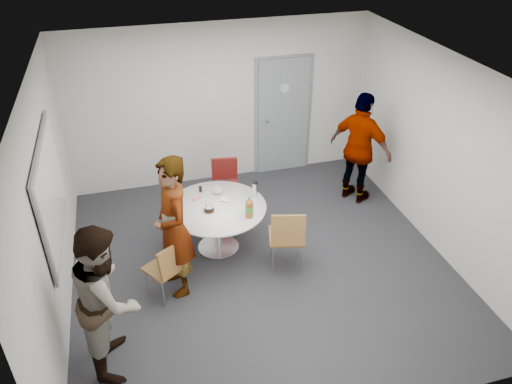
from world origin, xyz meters
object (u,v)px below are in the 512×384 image
object	(u,v)px
chair_far	(225,180)
table	(219,212)
chair_near_left	(167,266)
person_left	(107,297)
person_main	(173,228)
chair_near_right	(287,235)
person_right	(360,149)
door	(283,116)
whiteboard	(51,192)

from	to	relation	value
chair_far	table	bearing A→B (deg)	81.34
chair_far	chair_near_left	bearing A→B (deg)	66.25
person_left	chair_near_left	bearing A→B (deg)	-35.55
person_main	person_left	xyz separation A→B (m)	(-0.80, -0.93, -0.06)
table	chair_near_right	bearing A→B (deg)	-42.81
table	person_right	distance (m)	2.53
chair_far	person_left	world-z (taller)	person_left
door	chair_near_right	xyz separation A→B (m)	(-0.81, -2.69, -0.44)
door	chair_far	world-z (taller)	door
table	person_main	xyz separation A→B (m)	(-0.68, -0.65, 0.32)
chair_near_left	table	bearing A→B (deg)	10.58
person_main	table	bearing A→B (deg)	123.62
door	chair_near_left	distance (m)	3.71
person_main	person_right	size ratio (longest dim) A/B	1.03
person_left	person_right	xyz separation A→B (m)	(3.90, 2.28, 0.04)
whiteboard	person_right	xyz separation A→B (m)	(4.41, 0.99, -0.53)
door	table	xyz separation A→B (m)	(-1.57, -1.99, -0.41)
chair_near_right	person_right	bearing A→B (deg)	54.34
chair_far	person_main	bearing A→B (deg)	67.26
chair_near_right	person_main	xyz separation A→B (m)	(-1.44, 0.05, 0.35)
whiteboard	person_left	size ratio (longest dim) A/B	1.08
whiteboard	person_main	xyz separation A→B (m)	(1.31, -0.36, -0.51)
chair_far	chair_near_right	bearing A→B (deg)	114.28
door	chair_far	distance (m)	1.72
person_left	table	bearing A→B (deg)	-38.23
chair_near_left	person_left	size ratio (longest dim) A/B	0.47
whiteboard	table	distance (m)	2.18
door	whiteboard	size ratio (longest dim) A/B	1.12
table	person_main	size ratio (longest dim) A/B	0.72
person_right	chair_far	bearing A→B (deg)	49.82
table	person_right	size ratio (longest dim) A/B	0.74
whiteboard	chair_far	distance (m)	2.76
chair_near_right	person_left	bearing A→B (deg)	-144.15
table	person_left	bearing A→B (deg)	-133.09
table	chair_far	size ratio (longest dim) A/B	1.54
chair_near_left	person_right	world-z (taller)	person_right
table	person_main	bearing A→B (deg)	-136.27
door	chair_near_left	size ratio (longest dim) A/B	2.56
table	person_left	distance (m)	2.19
door	person_main	xyz separation A→B (m)	(-2.25, -2.65, -0.09)
door	chair_far	xyz separation A→B (m)	(-1.27, -1.04, -0.49)
chair_near_left	person_right	bearing A→B (deg)	-9.06
person_main	chair_near_left	bearing A→B (deg)	-51.87
whiteboard	chair_near_left	bearing A→B (deg)	-23.75
person_right	person_main	bearing A→B (deg)	80.13
person_left	person_right	distance (m)	4.52
person_main	person_left	distance (m)	1.23
table	person_main	distance (m)	1.00
person_main	person_left	world-z (taller)	person_main
whiteboard	table	xyz separation A→B (m)	(1.99, 0.29, -0.83)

